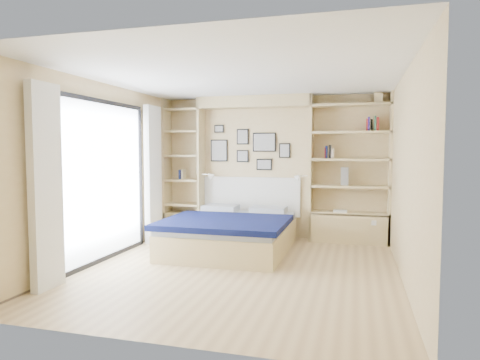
# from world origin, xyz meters

# --- Properties ---
(ground) EXTENTS (4.50, 4.50, 0.00)m
(ground) POSITION_xyz_m (0.00, 0.00, 0.00)
(ground) COLOR tan
(ground) RESTS_ON ground
(room_shell) EXTENTS (4.50, 4.50, 4.50)m
(room_shell) POSITION_xyz_m (-0.39, 1.52, 1.08)
(room_shell) COLOR #D1B883
(room_shell) RESTS_ON ground
(bed) EXTENTS (1.82, 2.33, 1.07)m
(bed) POSITION_xyz_m (-0.41, 1.04, 0.28)
(bed) COLOR #DCC383
(bed) RESTS_ON ground
(photo_gallery) EXTENTS (1.48, 0.02, 0.82)m
(photo_gallery) POSITION_xyz_m (-0.45, 2.22, 1.60)
(photo_gallery) COLOR black
(photo_gallery) RESTS_ON ground
(reading_lamps) EXTENTS (1.92, 0.12, 0.15)m
(reading_lamps) POSITION_xyz_m (-0.30, 2.00, 1.10)
(reading_lamps) COLOR silver
(reading_lamps) RESTS_ON ground
(shelf_decor) EXTENTS (3.59, 0.23, 2.03)m
(shelf_decor) POSITION_xyz_m (1.25, 2.07, 1.73)
(shelf_decor) COLOR #A51E1E
(shelf_decor) RESTS_ON ground
(deck) EXTENTS (3.20, 4.00, 0.05)m
(deck) POSITION_xyz_m (-3.60, 0.00, 0.00)
(deck) COLOR brown
(deck) RESTS_ON ground
(deck_chair) EXTENTS (0.54, 0.90, 0.90)m
(deck_chair) POSITION_xyz_m (-3.11, 0.13, 0.43)
(deck_chair) COLOR tan
(deck_chair) RESTS_ON ground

